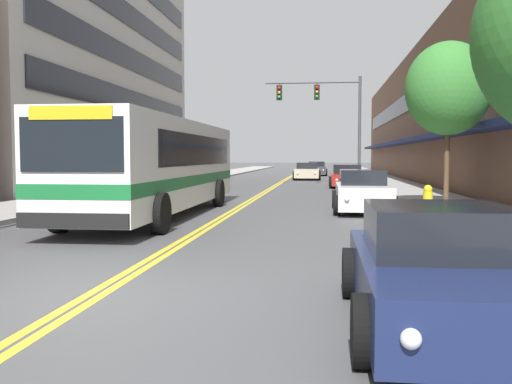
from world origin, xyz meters
The scene contains 15 objects.
ground_plane centered at (0.00, 37.00, 0.00)m, with size 240.00×240.00×0.00m, color #4C4C4F.
sidewalk_left centered at (-7.28, 37.00, 0.07)m, with size 3.56×106.00×0.14m.
sidewalk_right centered at (7.28, 37.00, 0.07)m, with size 3.56×106.00×0.14m.
centre_line centered at (0.00, 37.00, 0.00)m, with size 0.34×106.00×0.01m.
storefront_row_right centered at (13.29, 37.00, 4.80)m, with size 9.10×68.00×9.61m.
city_bus centered at (-2.10, 10.20, 1.66)m, with size 2.82×12.39×2.93m.
car_black_parked_left_mid centered at (-4.27, 26.92, 0.64)m, with size 2.09×4.92×1.39m.
car_navy_parked_right_foreground centered at (4.28, -0.94, 0.61)m, with size 1.99×4.18×1.32m.
car_red_parked_right_mid centered at (4.40, 27.38, 0.62)m, with size 2.12×4.69×1.36m.
car_white_parked_right_far centered at (4.32, 12.12, 0.65)m, with size 1.97×4.40×1.41m.
car_dark_grey_moving_lead centered at (2.34, 48.24, 0.63)m, with size 2.01×4.39×1.35m.
car_champagne_moving_second centered at (1.70, 37.99, 0.64)m, with size 2.13×4.15×1.36m.
traffic_signal_mast centered at (3.23, 28.71, 4.82)m, with size 5.96×0.38×6.79m.
street_tree_right_mid centered at (7.18, 12.82, 4.14)m, with size 2.87×2.87×5.58m.
fire_hydrant centered at (5.95, 9.25, 0.60)m, with size 0.35×0.27×0.91m.
Camera 1 is at (3.04, -7.22, 1.86)m, focal length 40.00 mm.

